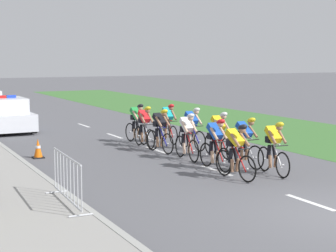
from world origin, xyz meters
name	(u,v)px	position (x,y,z in m)	size (l,w,h in m)	color
grass_verge	(249,124)	(7.49, 14.00, 0.00)	(7.00, 60.00, 0.01)	#3D7033
lane_markings_centre	(183,159)	(0.00, 7.13, 0.00)	(0.14, 21.60, 0.01)	white
cyclist_lead	(236,150)	(-0.14, 3.93, 0.79)	(0.44, 1.72, 1.56)	black
cyclist_second	(274,147)	(1.13, 3.91, 0.79)	(0.46, 1.72, 1.56)	black
cyclist_third	(216,143)	(0.05, 5.26, 0.79)	(0.42, 1.72, 1.56)	black
cyclist_fourth	(245,141)	(1.03, 5.17, 0.79)	(0.45, 1.72, 1.56)	black
cyclist_fifth	(187,136)	(0.07, 7.01, 0.79)	(0.43, 1.72, 1.56)	black
cyclist_sixth	(219,134)	(1.22, 6.91, 0.79)	(0.42, 1.72, 1.56)	black
cyclist_seventh	(160,130)	(-0.07, 8.66, 0.79)	(0.45, 1.72, 1.56)	black
cyclist_eighth	(192,128)	(1.20, 8.66, 0.79)	(0.44, 1.72, 1.56)	black
cyclist_ninth	(145,126)	(-0.10, 9.89, 0.79)	(0.42, 1.72, 1.56)	black
cyclist_tenth	(168,123)	(1.14, 10.40, 0.79)	(0.43, 1.72, 1.56)	black
cyclist_eleventh	(137,123)	(0.06, 10.94, 0.79)	(0.45, 1.72, 1.56)	black
police_car_nearest	(6,116)	(-3.68, 16.91, 0.68)	(2.02, 4.41, 1.59)	silver
crowd_barrier_front	(67,180)	(-5.08, 3.12, 0.65)	(0.60, 2.32, 1.07)	#B7BABF
traffic_cone_near	(38,149)	(-4.13, 9.50, 0.31)	(0.36, 0.36, 0.64)	black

